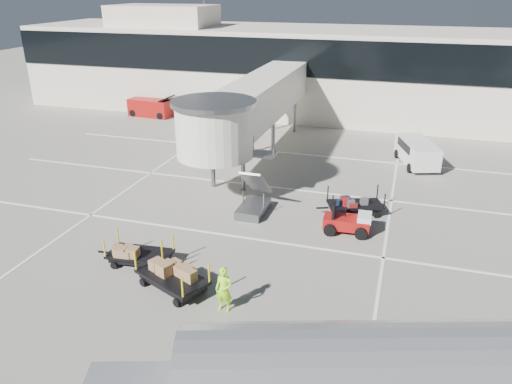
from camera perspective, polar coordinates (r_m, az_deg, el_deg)
ground at (r=23.65m, az=-0.71°, el=-7.73°), size 140.00×140.00×0.00m
lane_markings at (r=31.89m, az=3.28°, el=0.65°), size 40.00×30.00×0.02m
terminal at (r=50.39m, az=9.64°, el=13.47°), size 64.00×12.11×15.20m
jet_bridge at (r=34.15m, az=-0.80°, el=9.72°), size 5.70×20.40×6.03m
baggage_tug at (r=26.29m, az=10.47°, el=-3.41°), size 2.46×1.63×1.57m
suitcase_cart at (r=28.47m, az=11.40°, el=-1.50°), size 3.72×2.47×1.44m
box_cart_near at (r=21.50m, az=-9.61°, el=-9.61°), size 3.91×2.76×1.53m
box_cart_far at (r=23.60m, az=-13.03°, el=-6.98°), size 3.62×1.68×1.40m
ground_worker at (r=19.87m, az=-3.69°, el=-11.06°), size 0.70×0.47×1.92m
minivan at (r=37.23m, az=17.87°, el=4.55°), size 3.23×4.96×1.75m
belt_loader at (r=50.08m, az=-11.93°, el=9.41°), size 4.60×2.12×2.16m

